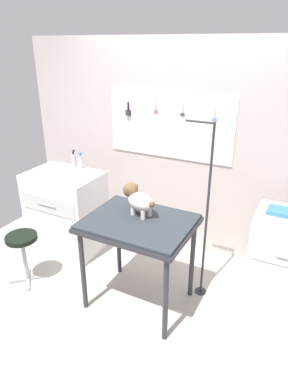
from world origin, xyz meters
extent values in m
cube|color=#B0AA9E|center=(0.00, 0.00, -0.02)|extent=(4.40, 4.00, 0.04)
cube|color=#BEB2AD|center=(0.00, 1.28, 1.15)|extent=(4.00, 0.06, 2.30)
cube|color=white|center=(-0.18, 1.24, 1.41)|extent=(1.42, 0.02, 0.70)
cylinder|color=gray|center=(-0.67, 1.23, 1.63)|extent=(0.01, 0.02, 0.01)
cylinder|color=black|center=(-0.67, 1.22, 1.58)|extent=(0.02, 0.02, 0.09)
cube|color=black|center=(-0.67, 1.22, 1.51)|extent=(0.06, 0.02, 0.06)
cube|color=#333338|center=(-0.67, 1.21, 1.51)|extent=(0.05, 0.01, 0.05)
cylinder|color=gray|center=(-0.34, 1.23, 1.69)|extent=(0.01, 0.02, 0.01)
cube|color=silver|center=(-0.34, 1.22, 1.62)|extent=(0.01, 0.00, 0.11)
cube|color=silver|center=(-0.33, 1.22, 1.62)|extent=(0.01, 0.00, 0.11)
torus|color=#6E3387|center=(-0.35, 1.22, 1.55)|extent=(0.03, 0.01, 0.03)
torus|color=#6E3387|center=(-0.32, 1.22, 1.55)|extent=(0.03, 0.01, 0.03)
cylinder|color=gray|center=(-0.03, 1.23, 1.69)|extent=(0.01, 0.02, 0.01)
cube|color=silver|center=(-0.04, 1.22, 1.62)|extent=(0.01, 0.00, 0.11)
cube|color=silver|center=(-0.03, 1.22, 1.62)|extent=(0.01, 0.00, 0.11)
torus|color=black|center=(-0.04, 1.22, 1.55)|extent=(0.03, 0.01, 0.03)
torus|color=black|center=(-0.02, 1.22, 1.55)|extent=(0.03, 0.01, 0.03)
cylinder|color=gray|center=(0.31, 1.23, 1.67)|extent=(0.01, 0.02, 0.01)
cube|color=silver|center=(0.31, 1.22, 1.60)|extent=(0.01, 0.00, 0.11)
cube|color=silver|center=(0.32, 1.22, 1.60)|extent=(0.01, 0.00, 0.11)
torus|color=blue|center=(0.30, 1.22, 1.53)|extent=(0.03, 0.01, 0.03)
torus|color=blue|center=(0.32, 1.22, 1.53)|extent=(0.03, 0.01, 0.03)
cylinder|color=#2D2D33|center=(-0.35, -0.17, 0.40)|extent=(0.04, 0.04, 0.79)
cylinder|color=#2D2D33|center=(0.44, -0.17, 0.40)|extent=(0.04, 0.04, 0.79)
cylinder|color=#2D2D33|center=(-0.35, 0.42, 0.40)|extent=(0.04, 0.04, 0.79)
cylinder|color=#2D2D33|center=(0.44, 0.42, 0.40)|extent=(0.04, 0.04, 0.79)
cube|color=#2D2D33|center=(0.04, 0.12, 0.81)|extent=(0.91, 0.72, 0.03)
cube|color=#2B3137|center=(0.04, 0.12, 0.84)|extent=(0.88, 0.70, 0.03)
cylinder|color=#2D2D33|center=(0.52, 0.50, 0.01)|extent=(0.11, 0.11, 0.01)
cylinder|color=#2D2D33|center=(0.52, 0.50, 0.83)|extent=(0.02, 0.02, 1.66)
cylinder|color=#2D2D33|center=(0.40, 0.50, 1.65)|extent=(0.24, 0.02, 0.02)
cylinder|color=beige|center=(-0.05, 0.19, 0.90)|extent=(0.04, 0.04, 0.09)
cylinder|color=beige|center=(-0.03, 0.27, 0.90)|extent=(0.04, 0.04, 0.09)
cylinder|color=beige|center=(0.07, 0.16, 0.90)|extent=(0.04, 0.04, 0.09)
cylinder|color=beige|center=(0.09, 0.23, 0.90)|extent=(0.04, 0.04, 0.09)
ellipsoid|color=beige|center=(0.02, 0.21, 0.99)|extent=(0.30, 0.24, 0.15)
ellipsoid|color=brown|center=(-0.07, 0.24, 0.98)|extent=(0.12, 0.14, 0.08)
sphere|color=brown|center=(-0.10, 0.25, 1.06)|extent=(0.13, 0.13, 0.13)
ellipsoid|color=beige|center=(-0.16, 0.27, 1.04)|extent=(0.07, 0.06, 0.04)
sphere|color=black|center=(-0.18, 0.27, 1.04)|extent=(0.02, 0.02, 0.02)
ellipsoid|color=brown|center=(-0.11, 0.19, 1.07)|extent=(0.05, 0.04, 0.07)
ellipsoid|color=brown|center=(-0.07, 0.30, 1.07)|extent=(0.05, 0.04, 0.07)
sphere|color=brown|center=(0.14, 0.18, 1.00)|extent=(0.06, 0.06, 0.06)
cube|color=silver|center=(-1.13, 0.57, 0.46)|extent=(0.80, 0.56, 0.92)
cube|color=silver|center=(-1.13, 0.28, 0.66)|extent=(0.70, 0.01, 0.18)
cylinder|color=#99999E|center=(-1.13, 0.28, 0.66)|extent=(0.24, 0.02, 0.02)
cylinder|color=#9E9EA3|center=(-1.10, -0.14, 0.24)|extent=(0.04, 0.04, 0.48)
cube|color=#9E9EA3|center=(-1.04, -0.07, 0.01)|extent=(0.15, 0.15, 0.02)
cube|color=#9E9EA3|center=(-1.17, -0.07, 0.01)|extent=(0.15, 0.15, 0.02)
cube|color=#9E9EA3|center=(-1.17, -0.20, 0.01)|extent=(0.15, 0.15, 0.02)
cube|color=#9E9EA3|center=(-1.04, -0.20, 0.01)|extent=(0.15, 0.15, 0.02)
cylinder|color=black|center=(-1.10, -0.14, 0.50)|extent=(0.30, 0.30, 0.04)
cylinder|color=#ABB5C1|center=(-1.04, 0.78, 1.00)|extent=(0.05, 0.05, 0.15)
cylinder|color=teal|center=(-1.04, 0.78, 1.09)|extent=(0.02, 0.02, 0.03)
cube|color=teal|center=(-1.03, 0.78, 1.11)|extent=(0.03, 0.01, 0.01)
cylinder|color=#BAA9BF|center=(-1.15, 0.79, 1.00)|extent=(0.05, 0.05, 0.16)
cylinder|color=black|center=(-1.15, 0.79, 1.09)|extent=(0.02, 0.02, 0.03)
cube|color=black|center=(-1.14, 0.79, 1.12)|extent=(0.03, 0.01, 0.01)
cube|color=blue|center=(1.10, 0.79, 0.88)|extent=(0.24, 0.18, 0.04)
camera|label=1|loc=(1.25, -2.10, 2.23)|focal=31.87mm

